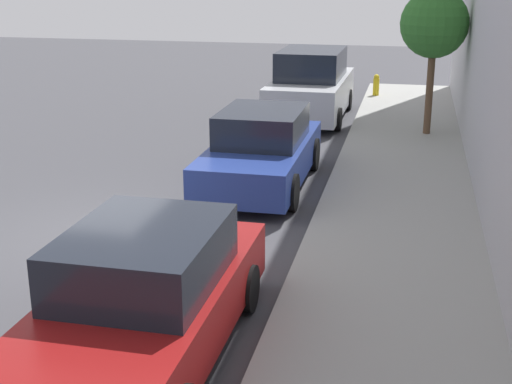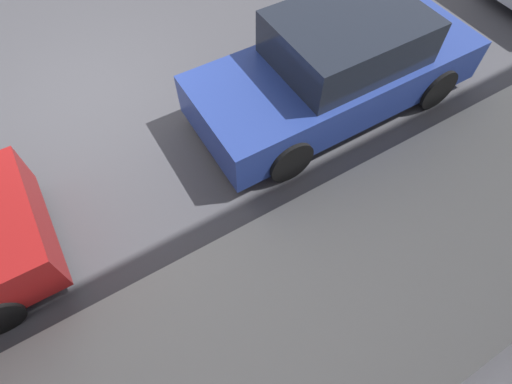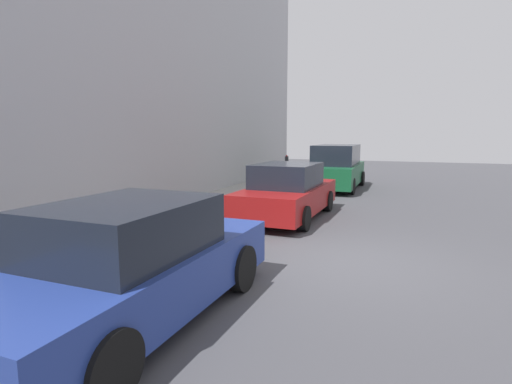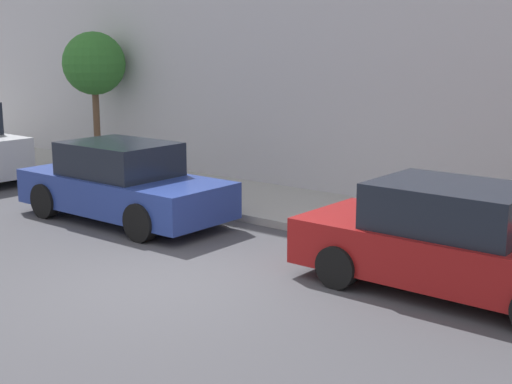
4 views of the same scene
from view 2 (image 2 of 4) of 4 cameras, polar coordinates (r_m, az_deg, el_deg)
The scene contains 3 objects.
ground_plane at distance 7.43m, azimuth -22.55°, elevation 12.32°, with size 60.00×60.00×0.00m, color #424247.
sidewalk at distance 4.76m, azimuth -3.48°, elevation -23.56°, with size 2.80×32.00×0.15m.
parked_sedan_third at distance 6.45m, azimuth 11.60°, elevation 17.03°, with size 1.92×4.50×1.54m.
Camera 2 is at (5.70, -0.17, 4.76)m, focal length 28.00 mm.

